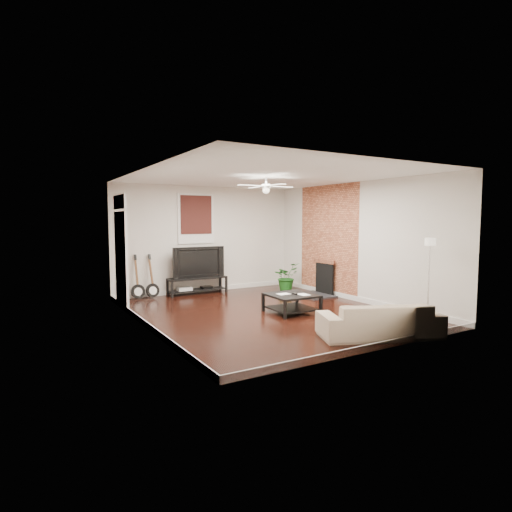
# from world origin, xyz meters

# --- Properties ---
(room) EXTENTS (5.01, 6.01, 2.81)m
(room) POSITION_xyz_m (0.00, 0.00, 1.40)
(room) COLOR black
(room) RESTS_ON ground
(brick_accent) EXTENTS (0.02, 2.20, 2.80)m
(brick_accent) POSITION_xyz_m (2.49, 1.00, 1.40)
(brick_accent) COLOR #994C31
(brick_accent) RESTS_ON floor
(fireplace) EXTENTS (0.80, 1.10, 0.92)m
(fireplace) POSITION_xyz_m (2.20, 1.00, 0.46)
(fireplace) COLOR black
(fireplace) RESTS_ON floor
(window_back) EXTENTS (1.00, 0.06, 1.30)m
(window_back) POSITION_xyz_m (-0.30, 2.97, 1.95)
(window_back) COLOR #340F0E
(window_back) RESTS_ON wall_back
(door_left) EXTENTS (0.08, 1.00, 2.50)m
(door_left) POSITION_xyz_m (-2.46, 1.90, 1.25)
(door_left) COLOR white
(door_left) RESTS_ON wall_left
(tv_stand) EXTENTS (1.55, 0.41, 0.43)m
(tv_stand) POSITION_xyz_m (-0.37, 2.78, 0.22)
(tv_stand) COLOR black
(tv_stand) RESTS_ON floor
(tv) EXTENTS (1.39, 0.18, 0.80)m
(tv) POSITION_xyz_m (-0.37, 2.80, 0.83)
(tv) COLOR black
(tv) RESTS_ON tv_stand
(coffee_table) EXTENTS (0.95, 0.95, 0.39)m
(coffee_table) POSITION_xyz_m (0.45, -0.28, 0.19)
(coffee_table) COLOR black
(coffee_table) RESTS_ON floor
(sofa) EXTENTS (2.11, 1.46, 0.57)m
(sofa) POSITION_xyz_m (0.66, -2.49, 0.29)
(sofa) COLOR tan
(sofa) RESTS_ON floor
(floor_lamp) EXTENTS (0.35, 0.35, 1.60)m
(floor_lamp) POSITION_xyz_m (2.01, -2.39, 0.80)
(floor_lamp) COLOR white
(floor_lamp) RESTS_ON floor
(potted_plant) EXTENTS (0.81, 0.75, 0.75)m
(potted_plant) POSITION_xyz_m (1.93, 2.05, 0.38)
(potted_plant) COLOR #1B5E1A
(potted_plant) RESTS_ON floor
(guitar_left) EXTENTS (0.36, 0.27, 1.10)m
(guitar_left) POSITION_xyz_m (-1.92, 2.75, 0.55)
(guitar_left) COLOR black
(guitar_left) RESTS_ON floor
(guitar_right) EXTENTS (0.38, 0.30, 1.10)m
(guitar_right) POSITION_xyz_m (-1.57, 2.72, 0.55)
(guitar_right) COLOR black
(guitar_right) RESTS_ON floor
(ceiling_fan) EXTENTS (1.24, 1.24, 0.32)m
(ceiling_fan) POSITION_xyz_m (0.00, 0.00, 2.60)
(ceiling_fan) COLOR white
(ceiling_fan) RESTS_ON ceiling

